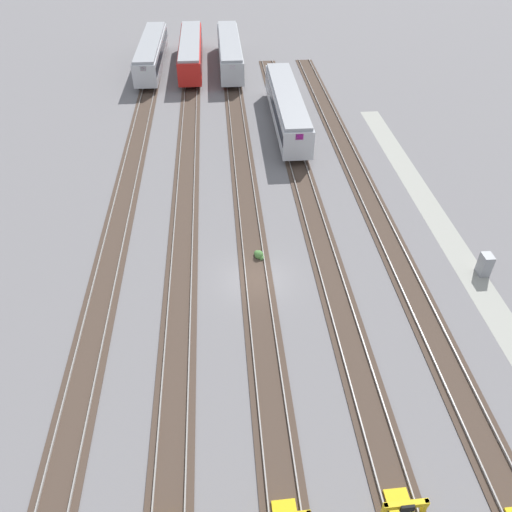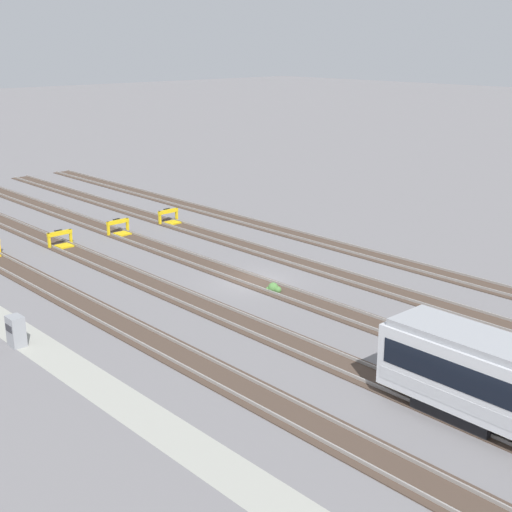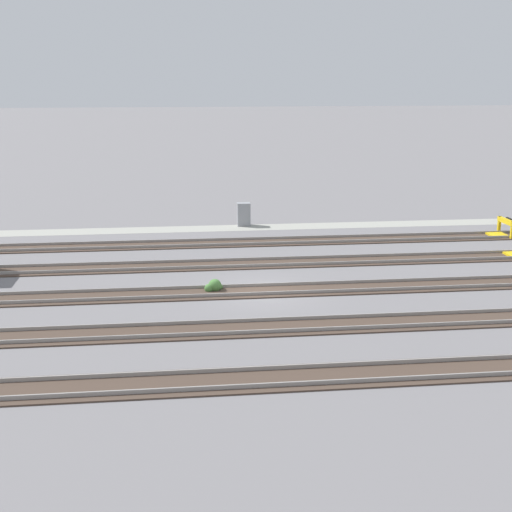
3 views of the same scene
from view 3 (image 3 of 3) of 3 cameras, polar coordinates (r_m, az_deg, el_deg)
name	(u,v)px [view 3 (image 3 of 3)]	position (r m, az deg, el deg)	size (l,w,h in m)	color
ground_plane	(262,292)	(34.72, 0.51, -2.86)	(400.00, 400.00, 0.00)	slate
service_walkway	(235,228)	(49.04, -1.66, 2.27)	(54.00, 2.00, 0.01)	#9E9E93
rail_track_nearest	(242,243)	(44.55, -1.13, 1.08)	(90.00, 2.23, 0.21)	#47382D
rail_track_near_inner	(251,264)	(39.60, -0.41, -0.62)	(90.00, 2.24, 0.21)	#47382D
rail_track_middle	(262,291)	(34.71, 0.51, -2.79)	(90.00, 2.24, 0.21)	#47382D
rail_track_far_inner	(278,327)	(29.89, 1.74, -5.68)	(90.00, 2.23, 0.21)	#47382D
rail_track_farthest	(299,377)	(25.20, 3.46, -9.65)	(90.00, 2.23, 0.21)	#47382D
bumper_stop_nearest_track	(502,229)	(49.05, 19.08, 2.08)	(1.36, 2.00, 1.22)	gold
electrical_cabinet	(244,214)	(49.67, -1.00, 3.36)	(0.90, 0.73, 1.60)	gray
weed_clump	(214,286)	(34.80, -3.37, -2.43)	(0.92, 0.70, 0.64)	#4C7F3D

